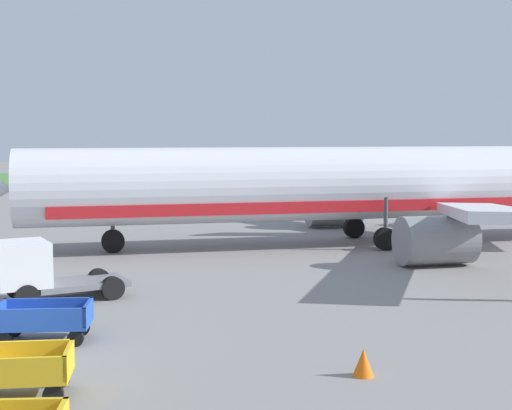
# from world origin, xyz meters

# --- Properties ---
(grass_strip) EXTENTS (220.00, 28.00, 0.06)m
(grass_strip) POSITION_xyz_m (0.00, 60.93, 0.03)
(grass_strip) COLOR #518442
(grass_strip) RESTS_ON ground
(airplane) EXTENTS (34.53, 28.66, 11.34)m
(airplane) POSITION_xyz_m (4.73, 22.51, 3.05)
(airplane) COLOR silver
(airplane) RESTS_ON ground
(baggage_cart_second_in_row) EXTENTS (3.56, 2.27, 1.07)m
(baggage_cart_second_in_row) POSITION_xyz_m (1.61, -1.62, 0.60)
(baggage_cart_second_in_row) COLOR gold
(baggage_cart_second_in_row) RESTS_ON ground
(baggage_cart_third_in_row) EXTENTS (3.59, 2.18, 1.07)m
(baggage_cart_third_in_row) POSITION_xyz_m (-0.14, 2.46, 0.60)
(baggage_cart_third_in_row) COLOR #234CB2
(baggage_cart_third_in_row) RESTS_ON ground
(service_truck_beside_carts) EXTENTS (4.47, 4.40, 2.10)m
(service_truck_beside_carts) POSITION_xyz_m (-3.01, 6.67, 1.10)
(service_truck_beside_carts) COLOR slate
(service_truck_beside_carts) RESTS_ON ground
(traffic_cone_near_plane) EXTENTS (0.51, 0.51, 0.67)m
(traffic_cone_near_plane) POSITION_xyz_m (8.74, 1.94, 0.33)
(traffic_cone_near_plane) COLOR orange
(traffic_cone_near_plane) RESTS_ON ground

